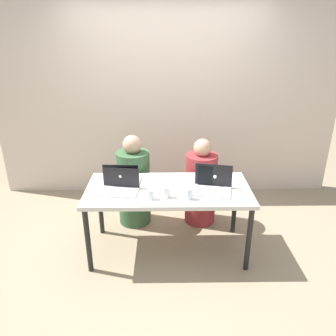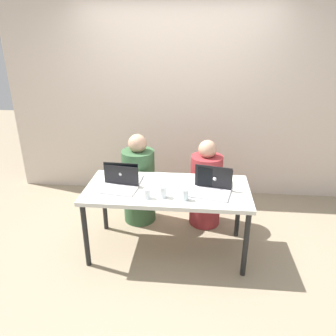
{
  "view_description": "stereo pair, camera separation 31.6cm",
  "coord_description": "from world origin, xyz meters",
  "px_view_note": "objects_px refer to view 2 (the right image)",
  "views": [
    {
      "loc": [
        -0.04,
        -2.84,
        2.13
      ],
      "look_at": [
        0.0,
        0.07,
        0.9
      ],
      "focal_mm": 35.0,
      "sensor_mm": 36.0,
      "label": 1
    },
    {
      "loc": [
        0.28,
        -2.83,
        2.13
      ],
      "look_at": [
        0.0,
        0.07,
        0.9
      ],
      "focal_mm": 35.0,
      "sensor_mm": 36.0,
      "label": 2
    }
  ],
  "objects_px": {
    "laptop_back_left": "(124,177)",
    "laptop_front_left": "(119,185)",
    "water_glass_center": "(163,193)",
    "laptop_front_right": "(211,188)",
    "water_glass_left": "(147,194)",
    "person_on_right": "(206,188)",
    "water_glass_right": "(185,195)",
    "person_on_left": "(139,183)",
    "laptop_back_right": "(215,182)"
  },
  "relations": [
    {
      "from": "laptop_back_left",
      "to": "laptop_front_left",
      "type": "xyz_separation_m",
      "value": [
        -0.01,
        -0.17,
        -0.0
      ]
    },
    {
      "from": "laptop_front_left",
      "to": "water_glass_center",
      "type": "distance_m",
      "value": 0.46
    },
    {
      "from": "laptop_front_right",
      "to": "water_glass_left",
      "type": "distance_m",
      "value": 0.6
    },
    {
      "from": "person_on_right",
      "to": "laptop_back_left",
      "type": "relative_size",
      "value": 2.91
    },
    {
      "from": "laptop_back_left",
      "to": "water_glass_right",
      "type": "bearing_deg",
      "value": 155.59
    },
    {
      "from": "water_glass_center",
      "to": "laptop_back_left",
      "type": "bearing_deg",
      "value": 145.67
    },
    {
      "from": "person_on_right",
      "to": "laptop_front_right",
      "type": "bearing_deg",
      "value": 83.96
    },
    {
      "from": "water_glass_left",
      "to": "laptop_front_left",
      "type": "bearing_deg",
      "value": 151.95
    },
    {
      "from": "water_glass_left",
      "to": "water_glass_center",
      "type": "distance_m",
      "value": 0.15
    },
    {
      "from": "laptop_front_left",
      "to": "water_glass_right",
      "type": "bearing_deg",
      "value": -5.12
    },
    {
      "from": "person_on_left",
      "to": "water_glass_right",
      "type": "height_order",
      "value": "person_on_left"
    },
    {
      "from": "water_glass_center",
      "to": "water_glass_right",
      "type": "bearing_deg",
      "value": -9.0
    },
    {
      "from": "laptop_front_right",
      "to": "water_glass_right",
      "type": "height_order",
      "value": "laptop_front_right"
    },
    {
      "from": "water_glass_left",
      "to": "laptop_back_left",
      "type": "bearing_deg",
      "value": 131.39
    },
    {
      "from": "laptop_front_right",
      "to": "laptop_front_left",
      "type": "bearing_deg",
      "value": -166.93
    },
    {
      "from": "laptop_back_left",
      "to": "water_glass_left",
      "type": "xyz_separation_m",
      "value": [
        0.29,
        -0.33,
        -0.01
      ]
    },
    {
      "from": "person_on_left",
      "to": "water_glass_center",
      "type": "xyz_separation_m",
      "value": [
        0.37,
        -0.75,
        0.29
      ]
    },
    {
      "from": "laptop_back_left",
      "to": "water_glass_left",
      "type": "distance_m",
      "value": 0.44
    },
    {
      "from": "laptop_back_left",
      "to": "water_glass_center",
      "type": "height_order",
      "value": "laptop_back_left"
    },
    {
      "from": "person_on_left",
      "to": "water_glass_center",
      "type": "height_order",
      "value": "person_on_left"
    },
    {
      "from": "laptop_front_right",
      "to": "water_glass_right",
      "type": "bearing_deg",
      "value": -132.7
    },
    {
      "from": "laptop_back_right",
      "to": "water_glass_right",
      "type": "height_order",
      "value": "laptop_back_right"
    },
    {
      "from": "laptop_front_right",
      "to": "laptop_back_left",
      "type": "bearing_deg",
      "value": -177.99
    },
    {
      "from": "laptop_front_left",
      "to": "water_glass_center",
      "type": "bearing_deg",
      "value": -7.24
    },
    {
      "from": "water_glass_center",
      "to": "water_glass_right",
      "type": "distance_m",
      "value": 0.2
    },
    {
      "from": "laptop_back_right",
      "to": "water_glass_right",
      "type": "xyz_separation_m",
      "value": [
        -0.28,
        -0.31,
        -0.0
      ]
    },
    {
      "from": "person_on_left",
      "to": "laptop_back_right",
      "type": "height_order",
      "value": "person_on_left"
    },
    {
      "from": "laptop_front_right",
      "to": "laptop_back_left",
      "type": "xyz_separation_m",
      "value": [
        -0.87,
        0.16,
        -0.0
      ]
    },
    {
      "from": "laptop_front_left",
      "to": "water_glass_left",
      "type": "distance_m",
      "value": 0.34
    },
    {
      "from": "laptop_front_right",
      "to": "laptop_front_left",
      "type": "relative_size",
      "value": 1.05
    },
    {
      "from": "person_on_left",
      "to": "laptop_back_left",
      "type": "xyz_separation_m",
      "value": [
        -0.06,
        -0.46,
        0.29
      ]
    },
    {
      "from": "laptop_back_right",
      "to": "water_glass_center",
      "type": "bearing_deg",
      "value": 36.36
    },
    {
      "from": "laptop_front_right",
      "to": "water_glass_left",
      "type": "xyz_separation_m",
      "value": [
        -0.58,
        -0.17,
        -0.01
      ]
    },
    {
      "from": "laptop_front_left",
      "to": "water_glass_right",
      "type": "height_order",
      "value": "laptop_front_left"
    },
    {
      "from": "water_glass_left",
      "to": "water_glass_right",
      "type": "bearing_deg",
      "value": 0.28
    },
    {
      "from": "water_glass_left",
      "to": "water_glass_center",
      "type": "xyz_separation_m",
      "value": [
        0.14,
        0.03,
        0.01
      ]
    },
    {
      "from": "laptop_back_right",
      "to": "water_glass_left",
      "type": "height_order",
      "value": "laptop_back_right"
    },
    {
      "from": "person_on_left",
      "to": "water_glass_right",
      "type": "bearing_deg",
      "value": 121.74
    },
    {
      "from": "person_on_left",
      "to": "laptop_back_left",
      "type": "bearing_deg",
      "value": 77.82
    },
    {
      "from": "laptop_back_left",
      "to": "laptop_back_right",
      "type": "relative_size",
      "value": 1.01
    },
    {
      "from": "laptop_back_right",
      "to": "water_glass_right",
      "type": "distance_m",
      "value": 0.42
    },
    {
      "from": "person_on_right",
      "to": "laptop_back_right",
      "type": "xyz_separation_m",
      "value": [
        0.07,
        -0.47,
        0.3
      ]
    },
    {
      "from": "water_glass_center",
      "to": "laptop_front_left",
      "type": "bearing_deg",
      "value": 164.16
    },
    {
      "from": "person_on_left",
      "to": "laptop_front_right",
      "type": "bearing_deg",
      "value": 138.17
    },
    {
      "from": "water_glass_left",
      "to": "laptop_back_right",
      "type": "bearing_deg",
      "value": 26.65
    },
    {
      "from": "person_on_right",
      "to": "laptop_back_left",
      "type": "distance_m",
      "value": 1.01
    },
    {
      "from": "laptop_front_left",
      "to": "water_glass_left",
      "type": "height_order",
      "value": "laptop_front_left"
    },
    {
      "from": "person_on_left",
      "to": "laptop_front_right",
      "type": "distance_m",
      "value": 1.06
    },
    {
      "from": "person_on_right",
      "to": "water_glass_center",
      "type": "xyz_separation_m",
      "value": [
        -0.41,
        -0.75,
        0.3
      ]
    },
    {
      "from": "laptop_back_left",
      "to": "laptop_front_left",
      "type": "distance_m",
      "value": 0.17
    }
  ]
}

